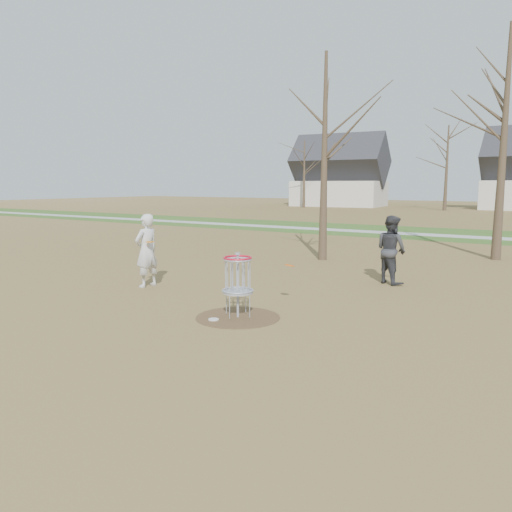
{
  "coord_description": "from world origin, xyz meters",
  "views": [
    {
      "loc": [
        5.87,
        -8.48,
        2.81
      ],
      "look_at": [
        -0.5,
        1.5,
        1.1
      ],
      "focal_mm": 35.0,
      "sensor_mm": 36.0,
      "label": 1
    }
  ],
  "objects": [
    {
      "name": "ground",
      "position": [
        0.0,
        0.0,
        0.0
      ],
      "size": [
        160.0,
        160.0,
        0.0
      ],
      "primitive_type": "plane",
      "color": "brown",
      "rests_on": "ground"
    },
    {
      "name": "discs_in_play",
      "position": [
        -1.56,
        1.39,
        1.1
      ],
      "size": [
        4.31,
        0.57,
        0.38
      ],
      "color": "#EC5B0C",
      "rests_on": "ground"
    },
    {
      "name": "green_band",
      "position": [
        0.0,
        21.0,
        0.01
      ],
      "size": [
        160.0,
        8.0,
        0.01
      ],
      "primitive_type": "cube",
      "color": "#2D5119",
      "rests_on": "ground"
    },
    {
      "name": "dirt_circle",
      "position": [
        0.0,
        0.0,
        0.01
      ],
      "size": [
        1.8,
        1.8,
        0.01
      ],
      "primitive_type": "cylinder",
      "color": "#47331E",
      "rests_on": "ground"
    },
    {
      "name": "disc_grounded",
      "position": [
        -0.3,
        -0.46,
        0.02
      ],
      "size": [
        0.22,
        0.22,
        0.02
      ],
      "primitive_type": "cylinder",
      "color": "silver",
      "rests_on": "dirt_circle"
    },
    {
      "name": "disc_golf_basket",
      "position": [
        0.0,
        0.0,
        0.91
      ],
      "size": [
        0.64,
        0.64,
        1.35
      ],
      "color": "#9EA3AD",
      "rests_on": "ground"
    },
    {
      "name": "footpath",
      "position": [
        0.0,
        20.0,
        0.01
      ],
      "size": [
        160.0,
        1.5,
        0.01
      ],
      "primitive_type": "cube",
      "color": "#9E9E99",
      "rests_on": "green_band"
    },
    {
      "name": "player_throwing",
      "position": [
        1.57,
        5.37,
        0.97
      ],
      "size": [
        1.18,
        1.1,
        1.94
      ],
      "primitive_type": "imported",
      "rotation": [
        0.0,
        0.0,
        2.63
      ],
      "color": "#323338",
      "rests_on": "ground"
    },
    {
      "name": "player_standing",
      "position": [
        -3.95,
        1.32,
        1.01
      ],
      "size": [
        0.54,
        0.77,
        2.01
      ],
      "primitive_type": "imported",
      "rotation": [
        0.0,
        0.0,
        -1.65
      ],
      "color": "silver",
      "rests_on": "ground"
    }
  ]
}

